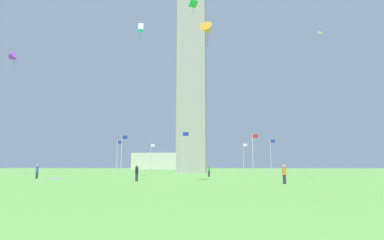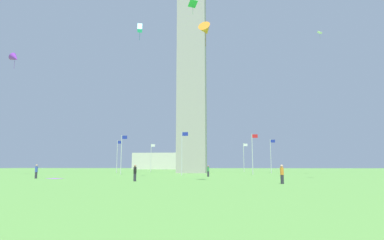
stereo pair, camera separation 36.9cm
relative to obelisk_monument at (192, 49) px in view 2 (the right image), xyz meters
name	(u,v)px [view 2 (the right image)]	position (x,y,z in m)	size (l,w,h in m)	color
ground_plane	(192,173)	(0.00, 0.00, -28.93)	(260.00, 260.00, 0.00)	#548C3D
obelisk_monument	(192,49)	(0.00, 0.00, 0.00)	(6.36, 6.36, 57.85)	#A8A399
flagpole_n	(271,154)	(17.36, 0.00, -24.84)	(1.12, 0.14, 7.40)	silver
flagpole_ne	(244,156)	(12.30, 12.23, -24.84)	(1.12, 0.14, 7.40)	silver
flagpole_e	(198,157)	(0.06, 17.30, -24.84)	(1.12, 0.14, 7.40)	silver
flagpole_se	(151,156)	(-12.17, 12.23, -24.84)	(1.12, 0.14, 7.40)	silver
flagpole_s	(117,155)	(-17.23, 0.00, -24.84)	(1.12, 0.14, 7.40)	silver
flagpole_sw	(122,152)	(-12.17, -12.23, -24.84)	(1.12, 0.14, 7.40)	silver
flagpole_w	(182,151)	(0.06, -17.30, -24.84)	(1.12, 0.14, 7.40)	silver
flagpole_nw	(253,152)	(12.30, -12.23, -24.84)	(1.12, 0.14, 7.40)	silver
person_blue_shirt	(36,172)	(-16.76, -31.76, -28.05)	(0.32, 0.32, 1.76)	#2D2D38
person_green_shirt	(208,171)	(4.72, -23.21, -28.11)	(0.32, 0.32, 1.64)	#2D2D38
person_orange_shirt	(282,174)	(12.21, -40.65, -28.08)	(0.32, 0.32, 1.70)	#2D2D38
person_black_shirt	(135,173)	(-2.23, -37.53, -28.08)	(0.32, 0.32, 1.71)	#2D2D38
kite_green_diamond	(193,4)	(1.96, -18.05, 1.25)	(1.90, 1.83, 2.45)	green
kite_purple_delta	(15,58)	(-30.41, -19.02, -7.99)	(2.06, 1.68, 3.04)	purple
kite_cyan_box	(140,28)	(-4.94, -27.50, -7.32)	(0.92, 1.25, 2.56)	#33C6D1
kite_orange_delta	(206,30)	(5.28, -37.75, -12.74)	(1.72, 1.95, 2.69)	orange
kite_white_diamond	(320,33)	(25.26, -12.46, -2.72)	(0.86, 0.93, 1.40)	white
distant_building	(167,161)	(-18.35, 70.99, -25.33)	(29.49, 12.68, 7.20)	beige
picnic_blanket_near_first_person	(55,178)	(-14.27, -31.65, -28.92)	(1.80, 1.40, 0.01)	purple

